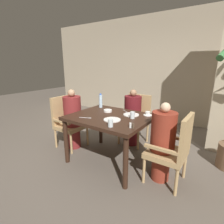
{
  "coord_description": "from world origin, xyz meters",
  "views": [
    {
      "loc": [
        1.5,
        -2.12,
        1.56
      ],
      "look_at": [
        0.0,
        0.05,
        0.82
      ],
      "focal_mm": 28.0,
      "sensor_mm": 36.0,
      "label": 1
    }
  ],
  "objects": [
    {
      "name": "teacup_with_saucer",
      "position": [
        0.47,
        0.36,
        0.8
      ],
      "size": [
        0.13,
        0.13,
        0.06
      ],
      "color": "white",
      "rests_on": "dining_table"
    },
    {
      "name": "salt_shaker",
      "position": [
        0.51,
        -0.28,
        0.81
      ],
      "size": [
        0.03,
        0.03,
        0.07
      ],
      "color": "white",
      "rests_on": "dining_table"
    },
    {
      "name": "glass_tall_mid",
      "position": [
        0.35,
        0.08,
        0.82
      ],
      "size": [
        0.07,
        0.07,
        0.1
      ],
      "color": "silver",
      "rests_on": "dining_table"
    },
    {
      "name": "chair_right_side",
      "position": [
        0.99,
        0.0,
        0.51
      ],
      "size": [
        0.49,
        0.49,
        0.96
      ],
      "color": "tan",
      "rests_on": "ground_plane"
    },
    {
      "name": "pepper_shaker",
      "position": [
        0.55,
        -0.28,
        0.8
      ],
      "size": [
        0.03,
        0.03,
        0.06
      ],
      "color": "#4C3D2D",
      "rests_on": "dining_table"
    },
    {
      "name": "plate_main_left",
      "position": [
        0.25,
        0.22,
        0.78
      ],
      "size": [
        0.25,
        0.25,
        0.01
      ],
      "color": "white",
      "rests_on": "dining_table"
    },
    {
      "name": "water_bottle",
      "position": [
        -0.45,
        0.34,
        0.89
      ],
      "size": [
        0.06,
        0.06,
        0.26
      ],
      "color": "silver",
      "rests_on": "dining_table"
    },
    {
      "name": "diner_in_right_chair",
      "position": [
        0.85,
        0.0,
        0.56
      ],
      "size": [
        0.32,
        0.32,
        1.09
      ],
      "color": "maroon",
      "rests_on": "ground_plane"
    },
    {
      "name": "knife_beside_plate",
      "position": [
        0.07,
        0.35,
        0.78
      ],
      "size": [
        0.16,
        0.13,
        0.0
      ],
      "color": "silver",
      "rests_on": "dining_table"
    },
    {
      "name": "wall_back",
      "position": [
        0.0,
        2.58,
        1.4
      ],
      "size": [
        8.0,
        0.06,
        2.8
      ],
      "color": "tan",
      "rests_on": "ground_plane"
    },
    {
      "name": "ground_plane",
      "position": [
        0.0,
        0.0,
        0.0
      ],
      "size": [
        16.0,
        16.0,
        0.0
      ],
      "primitive_type": "plane",
      "color": "#60564C"
    },
    {
      "name": "diner_in_far_chair",
      "position": [
        -0.0,
        0.74,
        0.56
      ],
      "size": [
        0.32,
        0.32,
        1.1
      ],
      "color": "#5B1419",
      "rests_on": "ground_plane"
    },
    {
      "name": "dining_table",
      "position": [
        0.0,
        0.0,
        0.67
      ],
      "size": [
        1.21,
        1.01,
        0.77
      ],
      "color": "#331E14",
      "rests_on": "ground_plane"
    },
    {
      "name": "fork_beside_plate",
      "position": [
        -0.23,
        -0.29,
        0.78
      ],
      "size": [
        0.17,
        0.09,
        0.0
      ],
      "color": "silver",
      "rests_on": "dining_table"
    },
    {
      "name": "bowl_small",
      "position": [
        -0.17,
        0.17,
        0.79
      ],
      "size": [
        0.14,
        0.14,
        0.04
      ],
      "color": "white",
      "rests_on": "dining_table"
    },
    {
      "name": "glass_tall_near",
      "position": [
        0.28,
        -0.39,
        0.82
      ],
      "size": [
        0.07,
        0.07,
        0.1
      ],
      "color": "silver",
      "rests_on": "dining_table"
    },
    {
      "name": "chair_left_side",
      "position": [
        -0.99,
        0.0,
        0.51
      ],
      "size": [
        0.49,
        0.49,
        0.96
      ],
      "color": "tan",
      "rests_on": "ground_plane"
    },
    {
      "name": "plate_main_right",
      "position": [
        0.14,
        -0.16,
        0.78
      ],
      "size": [
        0.25,
        0.25,
        0.01
      ],
      "color": "white",
      "rests_on": "dining_table"
    },
    {
      "name": "diner_in_left_chair",
      "position": [
        -0.85,
        0.0,
        0.57
      ],
      "size": [
        0.32,
        0.32,
        1.11
      ],
      "color": "maroon",
      "rests_on": "ground_plane"
    },
    {
      "name": "chair_far_side",
      "position": [
        0.0,
        0.89,
        0.51
      ],
      "size": [
        0.49,
        0.49,
        0.96
      ],
      "color": "tan",
      "rests_on": "ground_plane"
    }
  ]
}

